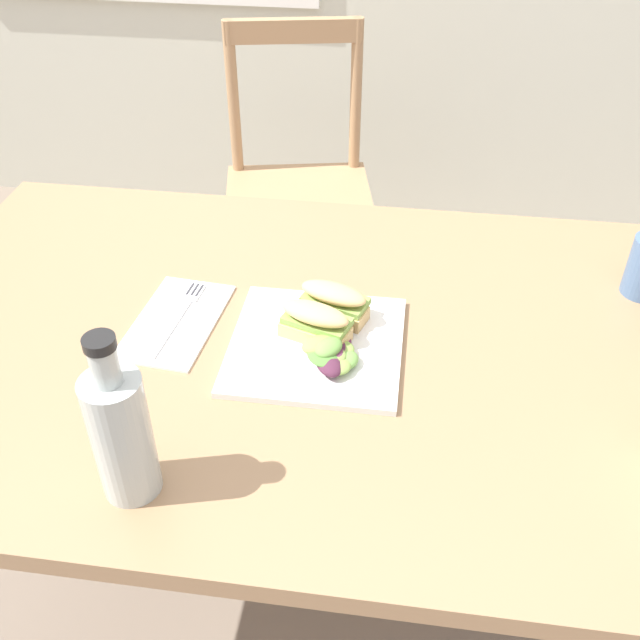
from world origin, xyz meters
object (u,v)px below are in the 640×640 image
dining_table (296,401)px  fork_on_napkin (180,313)px  plate_lunch (316,345)px  bottle_cold_brew (123,439)px  chair_wooden_far (298,190)px  sandwich_half_back (334,301)px  sandwich_half_front (316,322)px

dining_table → fork_on_napkin: 0.23m
plate_lunch → bottle_cold_brew: bottle_cold_brew is taller
chair_wooden_far → sandwich_half_back: chair_wooden_far is taller
dining_table → plate_lunch: (0.04, -0.02, 0.14)m
chair_wooden_far → dining_table: bearing=-80.7°
plate_lunch → dining_table: bearing=150.8°
dining_table → plate_lunch: bearing=-29.2°
dining_table → chair_wooden_far: (-0.16, 0.99, -0.16)m
sandwich_half_back → fork_on_napkin: bearing=-175.8°
sandwich_half_front → fork_on_napkin: size_ratio=0.60×
bottle_cold_brew → dining_table: bearing=64.7°
plate_lunch → sandwich_half_back: (0.02, 0.06, 0.03)m
chair_wooden_far → fork_on_napkin: size_ratio=4.68×
plate_lunch → sandwich_half_front: (-0.00, 0.01, 0.03)m
bottle_cold_brew → sandwich_half_front: bearing=59.0°
sandwich_half_front → dining_table: bearing=166.6°
sandwich_half_front → bottle_cold_brew: size_ratio=0.49×
dining_table → sandwich_half_back: 0.18m
sandwich_half_front → fork_on_napkin: bearing=170.8°
dining_table → fork_on_napkin: (-0.18, 0.03, 0.14)m
sandwich_half_front → sandwich_half_back: bearing=69.1°
chair_wooden_far → bottle_cold_brew: (0.02, -1.29, 0.37)m
chair_wooden_far → sandwich_half_front: size_ratio=7.81×
dining_table → fork_on_napkin: bearing=171.5°
sandwich_half_front → fork_on_napkin: sandwich_half_front is taller
sandwich_half_back → sandwich_half_front: bearing=-110.9°
plate_lunch → fork_on_napkin: bearing=167.8°
sandwich_half_front → bottle_cold_brew: (-0.17, -0.29, 0.04)m
fork_on_napkin → bottle_cold_brew: size_ratio=0.83×
dining_table → bottle_cold_brew: size_ratio=5.50×
chair_wooden_far → sandwich_half_front: 1.07m
chair_wooden_far → fork_on_napkin: bearing=-91.1°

